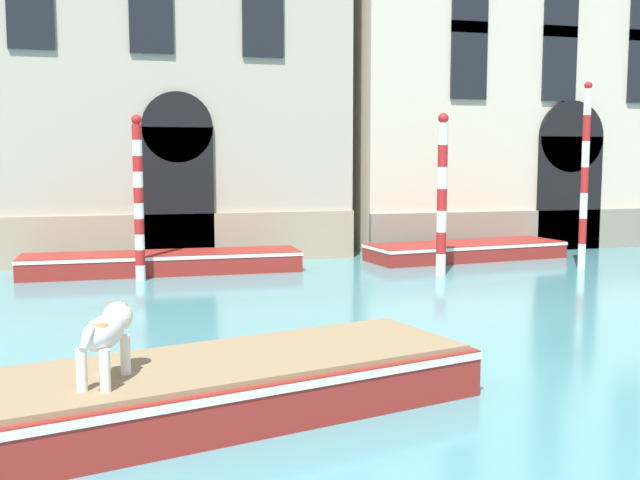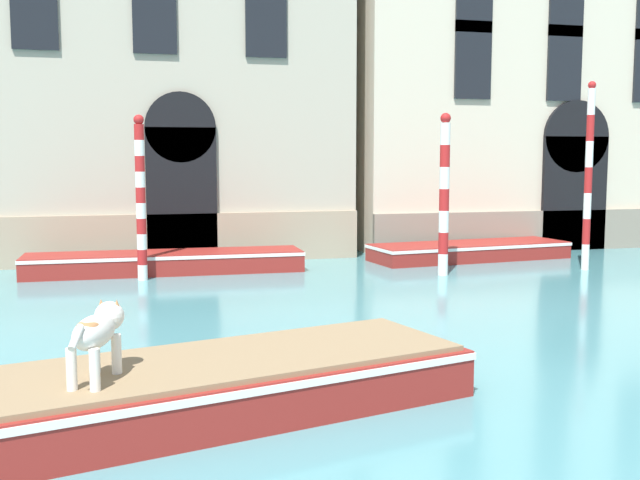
# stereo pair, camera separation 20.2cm
# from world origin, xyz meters

# --- Properties ---
(palazzo_left) EXTENTS (10.76, 6.13, 12.79)m
(palazzo_left) POSITION_xyz_m (0.37, 22.16, 6.37)
(palazzo_left) COLOR #B2A893
(palazzo_left) RESTS_ON ground_plane
(palazzo_right) EXTENTS (14.66, 6.13, 13.68)m
(palazzo_right) POSITION_xyz_m (13.59, 22.16, 6.83)
(palazzo_right) COLOR beige
(palazzo_right) RESTS_ON ground_plane
(boat_foreground) EXTENTS (7.01, 3.51, 0.60)m
(boat_foreground) POSITION_xyz_m (-0.02, 7.13, 0.32)
(boat_foreground) COLOR maroon
(boat_foreground) RESTS_ON ground_plane
(dog_on_deck) EXTENTS (0.57, 1.07, 0.74)m
(dog_on_deck) POSITION_xyz_m (-0.74, 6.79, 1.09)
(dog_on_deck) COLOR silver
(dog_on_deck) RESTS_ON boat_foreground
(boat_moored_near_palazzo) EXTENTS (6.65, 1.54, 0.50)m
(boat_moored_near_palazzo) POSITION_xyz_m (0.44, 17.59, 0.27)
(boat_moored_near_palazzo) COLOR maroon
(boat_moored_near_palazzo) RESTS_ON ground_plane
(boat_moored_far) EXTENTS (5.70, 2.29, 0.46)m
(boat_moored_far) POSITION_xyz_m (8.63, 17.93, 0.24)
(boat_moored_far) COLOR maroon
(boat_moored_far) RESTS_ON ground_plane
(mooring_pole_0) EXTENTS (0.24, 0.24, 3.82)m
(mooring_pole_0) POSITION_xyz_m (6.80, 15.53, 1.93)
(mooring_pole_0) COLOR white
(mooring_pole_0) RESTS_ON ground_plane
(mooring_pole_2) EXTENTS (0.23, 0.23, 3.74)m
(mooring_pole_2) POSITION_xyz_m (-0.13, 16.60, 1.89)
(mooring_pole_2) COLOR white
(mooring_pole_2) RESTS_ON ground_plane
(mooring_pole_3) EXTENTS (0.19, 0.19, 4.63)m
(mooring_pole_3) POSITION_xyz_m (10.61, 15.49, 2.33)
(mooring_pole_3) COLOR white
(mooring_pole_3) RESTS_ON ground_plane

